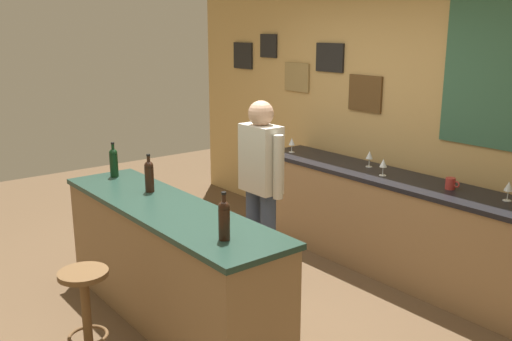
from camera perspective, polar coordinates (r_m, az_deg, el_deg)
name	(u,v)px	position (r m, az deg, el deg)	size (l,w,h in m)	color
ground_plane	(213,303)	(4.72, -4.37, -13.33)	(10.00, 10.00, 0.00)	brown
back_wall	(385,109)	(5.60, 12.98, 6.09)	(6.00, 0.09, 2.80)	tan
bar_counter	(168,264)	(4.33, -8.93, -9.34)	(2.37, 0.60, 0.92)	olive
side_counter	(385,222)	(5.31, 13.02, -5.11)	(2.92, 0.56, 0.90)	olive
bartender	(261,182)	(4.66, 0.49, -1.22)	(0.52, 0.21, 1.62)	#384766
bar_stool	(86,302)	(3.88, -16.97, -12.73)	(0.32, 0.32, 0.68)	brown
wine_bottle_a	(114,161)	(5.03, -14.28, 0.90)	(0.07, 0.07, 0.31)	black
wine_bottle_b	(149,175)	(4.50, -10.82, -0.46)	(0.07, 0.07, 0.31)	black
wine_bottle_c	(224,219)	(3.44, -3.27, -4.91)	(0.07, 0.07, 0.31)	black
wine_glass_a	(292,142)	(5.94, 3.66, 2.90)	(0.07, 0.07, 0.16)	silver
wine_glass_b	(369,156)	(5.41, 11.48, 1.50)	(0.07, 0.07, 0.16)	silver
wine_glass_c	(383,164)	(5.11, 12.83, 0.68)	(0.07, 0.07, 0.16)	silver
wine_glass_d	(509,187)	(4.68, 24.32, -1.54)	(0.07, 0.07, 0.16)	silver
coffee_mug	(451,184)	(4.85, 19.20, -1.26)	(0.12, 0.08, 0.09)	#B2332D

